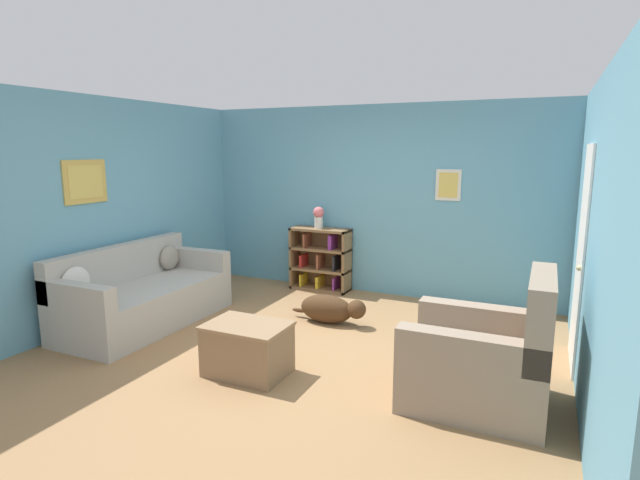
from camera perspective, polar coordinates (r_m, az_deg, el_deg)
name	(u,v)px	position (r m, az deg, el deg)	size (l,w,h in m)	color
ground_plane	(304,346)	(5.26, -1.85, -12.06)	(14.00, 14.00, 0.00)	#997047
wall_back	(375,201)	(6.98, 6.36, 4.50)	(5.60, 0.13, 2.60)	#609EB7
wall_left	(112,209)	(6.45, -22.70, 3.30)	(0.13, 5.00, 2.60)	#609EB7
wall_right	(597,242)	(4.44, 29.10, -0.16)	(0.16, 5.00, 2.60)	#609EB7
couch	(143,296)	(6.16, -19.57, -6.10)	(0.93, 2.03, 0.90)	#ADA89E
bookshelf	(321,259)	(7.19, 0.12, -2.22)	(0.86, 0.32, 0.90)	olive
recliner_chair	(485,360)	(4.25, 18.29, -12.86)	(1.07, 0.93, 1.09)	gray
coffee_table	(247,347)	(4.63, -8.29, -12.04)	(0.73, 0.52, 0.47)	#846647
dog	(330,309)	(5.86, 1.18, -7.87)	(0.95, 0.30, 0.33)	#472D19
vase	(319,216)	(7.07, -0.16, 2.74)	(0.16, 0.16, 0.31)	silver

